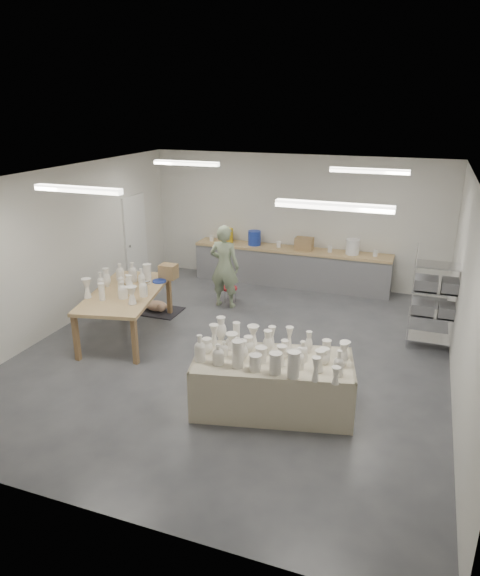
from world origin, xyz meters
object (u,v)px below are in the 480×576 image
at_px(red_stool, 229,289).
at_px(work_table, 129,288).
at_px(potter, 225,266).
at_px(drying_table, 272,381).

bearing_deg(red_stool, work_table, -117.98).
relative_size(work_table, potter, 1.42).
relative_size(potter, red_stool, 4.72).
bearing_deg(potter, work_table, 60.42).
relative_size(drying_table, work_table, 0.95).
height_order(drying_table, work_table, work_table).
bearing_deg(work_table, potter, 46.26).
xyz_separation_m(drying_table, red_stool, (-2.05, 3.67, -0.15)).
xyz_separation_m(potter, red_stool, (0.00, 0.27, -0.59)).
distance_m(potter, red_stool, 0.65).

